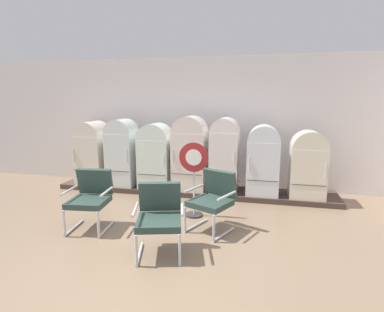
{
  "coord_description": "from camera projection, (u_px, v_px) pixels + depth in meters",
  "views": [
    {
      "loc": [
        1.47,
        -3.5,
        2.09
      ],
      "look_at": [
        0.04,
        2.75,
        0.89
      ],
      "focal_mm": 28.44,
      "sensor_mm": 36.0,
      "label": 1
    }
  ],
  "objects": [
    {
      "name": "refrigerator_3",
      "position": [
        190.0,
        151.0,
        6.67
      ],
      "size": [
        0.72,
        0.65,
        1.62
      ],
      "color": "silver",
      "rests_on": "display_plinth"
    },
    {
      "name": "refrigerator_0",
      "position": [
        93.0,
        151.0,
        7.24
      ],
      "size": [
        0.66,
        0.72,
        1.47
      ],
      "color": "silver",
      "rests_on": "display_plinth"
    },
    {
      "name": "armchair_right",
      "position": [
        213.0,
        197.0,
        4.87
      ],
      "size": [
        0.82,
        0.86,
        0.96
      ],
      "color": "silver",
      "rests_on": "ground"
    },
    {
      "name": "back_wall",
      "position": [
        199.0,
        122.0,
        7.28
      ],
      "size": [
        11.76,
        0.12,
        3.06
      ],
      "color": "silver",
      "rests_on": "ground"
    },
    {
      "name": "refrigerator_6",
      "position": [
        308.0,
        163.0,
        6.14
      ],
      "size": [
        0.69,
        0.61,
        1.36
      ],
      "color": "silver",
      "rests_on": "display_plinth"
    },
    {
      "name": "refrigerator_2",
      "position": [
        156.0,
        154.0,
        6.85
      ],
      "size": [
        0.7,
        0.62,
        1.45
      ],
      "color": "silver",
      "rests_on": "display_plinth"
    },
    {
      "name": "sign_stand",
      "position": [
        194.0,
        179.0,
        5.4
      ],
      "size": [
        0.52,
        0.32,
        1.35
      ],
      "color": "#2D2D30",
      "rests_on": "ground"
    },
    {
      "name": "refrigerator_1",
      "position": [
        122.0,
        150.0,
        7.02
      ],
      "size": [
        0.63,
        0.63,
        1.53
      ],
      "color": "silver",
      "rests_on": "display_plinth"
    },
    {
      "name": "display_plinth",
      "position": [
        193.0,
        190.0,
        6.95
      ],
      "size": [
        6.23,
        0.95,
        0.11
      ],
      "primitive_type": "cube",
      "color": "#44342C",
      "rests_on": "ground"
    },
    {
      "name": "refrigerator_5",
      "position": [
        263.0,
        158.0,
        6.37
      ],
      "size": [
        0.66,
        0.7,
        1.45
      ],
      "color": "silver",
      "rests_on": "display_plinth"
    },
    {
      "name": "ground",
      "position": [
        143.0,
        260.0,
        4.06
      ],
      "size": [
        12.0,
        10.0,
        0.05
      ],
      "primitive_type": "cube",
      "color": "#826B53"
    },
    {
      "name": "refrigerator_4",
      "position": [
        225.0,
        153.0,
        6.53
      ],
      "size": [
        0.58,
        0.71,
        1.59
      ],
      "color": "white",
      "rests_on": "display_plinth"
    },
    {
      "name": "armchair_center",
      "position": [
        159.0,
        214.0,
        4.14
      ],
      "size": [
        0.77,
        0.81,
        0.96
      ],
      "color": "silver",
      "rests_on": "ground"
    },
    {
      "name": "armchair_left",
      "position": [
        91.0,
        196.0,
        4.93
      ],
      "size": [
        0.71,
        0.74,
        0.96
      ],
      "color": "silver",
      "rests_on": "ground"
    }
  ]
}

